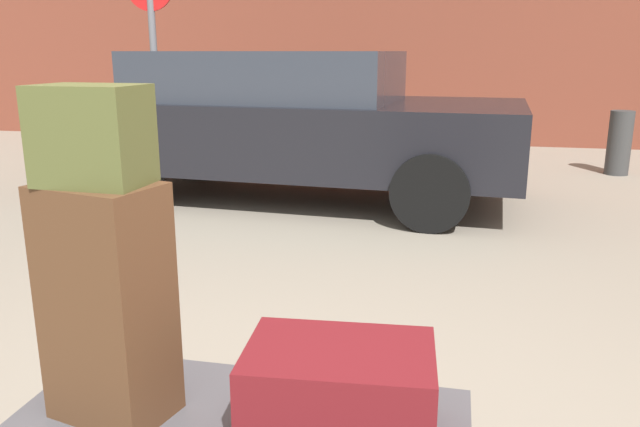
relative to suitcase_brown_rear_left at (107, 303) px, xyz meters
name	(u,v)px	position (x,y,z in m)	size (l,w,h in m)	color
suitcase_brown_rear_left	(107,303)	(0.00, 0.00, 0.00)	(0.34, 0.24, 0.72)	#51331E
suitcase_maroon_stacked_top	(339,393)	(0.69, 0.02, -0.22)	(0.53, 0.37, 0.27)	maroon
duffel_bag_olive_topmost_pile	(92,135)	(0.00, 0.00, 0.50)	(0.29, 0.20, 0.28)	#4C5128
parked_car	(289,121)	(-0.62, 4.39, 0.06)	(4.40, 2.13, 1.42)	black
bollard_kerb_near	(619,143)	(2.87, 6.36, -0.32)	(0.27, 0.27, 0.75)	#383838
no_parking_sign	(154,51)	(-1.98, 4.35, 0.72)	(0.50, 0.07, 2.29)	slate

